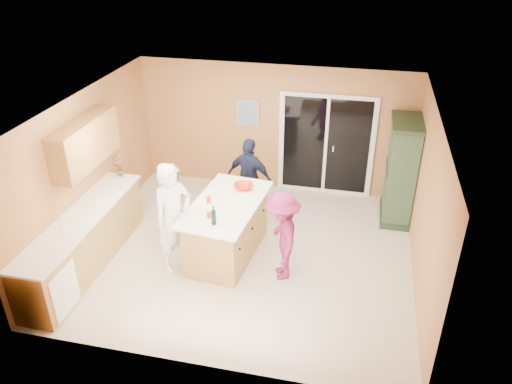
% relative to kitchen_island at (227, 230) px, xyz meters
% --- Properties ---
extents(floor, '(5.50, 5.50, 0.00)m').
position_rel_kitchen_island_xyz_m(floor, '(0.30, 0.09, -0.47)').
color(floor, beige).
rests_on(floor, ground).
extents(ceiling, '(5.50, 5.00, 0.10)m').
position_rel_kitchen_island_xyz_m(ceiling, '(0.30, 0.09, 2.13)').
color(ceiling, white).
rests_on(ceiling, wall_back).
extents(wall_back, '(5.50, 0.10, 2.60)m').
position_rel_kitchen_island_xyz_m(wall_back, '(0.30, 2.59, 0.83)').
color(wall_back, '#E8A15F').
rests_on(wall_back, ground).
extents(wall_front, '(5.50, 0.10, 2.60)m').
position_rel_kitchen_island_xyz_m(wall_front, '(0.30, -2.41, 0.83)').
color(wall_front, '#E8A15F').
rests_on(wall_front, ground).
extents(wall_left, '(0.10, 5.00, 2.60)m').
position_rel_kitchen_island_xyz_m(wall_left, '(-2.45, 0.09, 0.83)').
color(wall_left, '#E8A15F').
rests_on(wall_left, ground).
extents(wall_right, '(0.10, 5.00, 2.60)m').
position_rel_kitchen_island_xyz_m(wall_right, '(3.05, 0.09, 0.83)').
color(wall_right, '#E8A15F').
rests_on(wall_right, ground).
extents(left_cabinet_run, '(0.65, 3.05, 1.24)m').
position_rel_kitchen_island_xyz_m(left_cabinet_run, '(-2.15, -0.96, -0.01)').
color(left_cabinet_run, '#AC8A42').
rests_on(left_cabinet_run, floor).
extents(upper_cabinets, '(0.35, 1.60, 0.75)m').
position_rel_kitchen_island_xyz_m(upper_cabinets, '(-2.28, -0.11, 1.41)').
color(upper_cabinets, '#AC8A42').
rests_on(upper_cabinets, wall_left).
extents(sliding_door, '(1.90, 0.07, 2.10)m').
position_rel_kitchen_island_xyz_m(sliding_door, '(1.35, 2.55, 0.58)').
color(sliding_door, white).
rests_on(sliding_door, floor).
extents(framed_picture, '(0.46, 0.04, 0.56)m').
position_rel_kitchen_island_xyz_m(framed_picture, '(-0.25, 2.57, 1.13)').
color(framed_picture, tan).
rests_on(framed_picture, wall_back).
extents(kitchen_island, '(1.22, 1.99, 1.00)m').
position_rel_kitchen_island_xyz_m(kitchen_island, '(0.00, 0.00, 0.00)').
color(kitchen_island, '#AC8A42').
rests_on(kitchen_island, floor).
extents(green_hutch, '(0.56, 1.06, 1.95)m').
position_rel_kitchen_island_xyz_m(green_hutch, '(2.79, 1.85, 0.48)').
color(green_hutch, '#213623').
rests_on(green_hutch, floor).
extents(woman_white, '(0.74, 0.80, 1.84)m').
position_rel_kitchen_island_xyz_m(woman_white, '(-0.71, -0.51, 0.45)').
color(woman_white, silver).
rests_on(woman_white, floor).
extents(woman_grey, '(0.66, 0.80, 1.48)m').
position_rel_kitchen_island_xyz_m(woman_grey, '(-0.97, 0.23, 0.27)').
color(woman_grey, gray).
rests_on(woman_grey, floor).
extents(woman_navy, '(0.97, 0.60, 1.55)m').
position_rel_kitchen_island_xyz_m(woman_navy, '(0.07, 1.36, 0.31)').
color(woman_navy, '#191E38').
rests_on(woman_navy, floor).
extents(woman_magenta, '(0.81, 1.07, 1.47)m').
position_rel_kitchen_island_xyz_m(woman_magenta, '(0.99, -0.38, 0.27)').
color(woman_magenta, '#811C4F').
rests_on(woman_magenta, floor).
extents(serving_bowl, '(0.37, 0.37, 0.08)m').
position_rel_kitchen_island_xyz_m(serving_bowl, '(0.15, 0.54, 0.57)').
color(serving_bowl, red).
rests_on(serving_bowl, kitchen_island).
extents(tulip_vase, '(0.25, 0.20, 0.42)m').
position_rel_kitchen_island_xyz_m(tulip_vase, '(-2.15, 0.61, 0.68)').
color(tulip_vase, '#A51018').
rests_on(tulip_vase, left_cabinet_run).
extents(tumbler_near, '(0.09, 0.09, 0.10)m').
position_rel_kitchen_island_xyz_m(tumbler_near, '(-0.14, -0.49, 0.58)').
color(tumbler_near, red).
rests_on(tumbler_near, kitchen_island).
extents(tumbler_far, '(0.08, 0.08, 0.10)m').
position_rel_kitchen_island_xyz_m(tumbler_far, '(-0.28, -0.05, 0.58)').
color(tumbler_far, red).
rests_on(tumbler_far, kitchen_island).
extents(wine_bottle, '(0.07, 0.07, 0.31)m').
position_rel_kitchen_island_xyz_m(wine_bottle, '(-0.01, -0.65, 0.65)').
color(wine_bottle, black).
rests_on(wine_bottle, kitchen_island).
extents(white_plate, '(0.24, 0.24, 0.02)m').
position_rel_kitchen_island_xyz_m(white_plate, '(-0.11, -0.04, 0.54)').
color(white_plate, silver).
rests_on(white_plate, kitchen_island).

